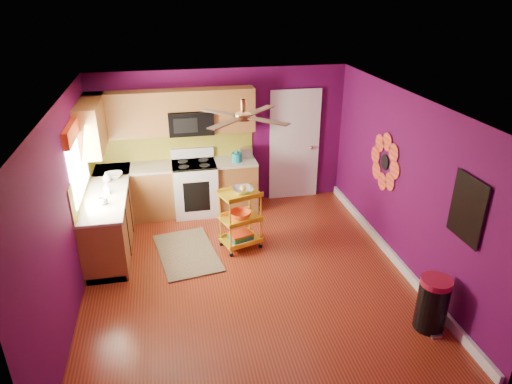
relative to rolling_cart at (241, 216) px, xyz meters
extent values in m
plane|color=maroon|center=(-0.05, -0.81, -0.54)|extent=(5.00, 5.00, 0.00)
cube|color=#510943|center=(-0.05, 1.69, 0.71)|extent=(4.50, 0.04, 2.50)
cube|color=#510943|center=(-0.05, -3.31, 0.71)|extent=(4.50, 0.04, 2.50)
cube|color=#510943|center=(-2.30, -0.81, 0.71)|extent=(0.04, 5.00, 2.50)
cube|color=#510943|center=(2.20, -0.81, 0.71)|extent=(0.04, 5.00, 2.50)
cube|color=silver|center=(-0.05, -0.81, 1.96)|extent=(4.50, 5.00, 0.04)
cube|color=white|center=(2.17, -0.81, -0.47)|extent=(0.05, 4.90, 0.14)
cube|color=brown|center=(-2.00, 0.54, -0.09)|extent=(0.60, 2.30, 0.90)
cube|color=brown|center=(-0.90, 1.39, -0.09)|extent=(2.80, 0.60, 0.90)
cube|color=beige|center=(-2.00, 0.54, 0.38)|extent=(0.63, 2.30, 0.04)
cube|color=beige|center=(-0.90, 1.39, 0.38)|extent=(2.80, 0.63, 0.04)
cube|color=black|center=(-2.00, 0.54, -0.49)|extent=(0.54, 2.30, 0.10)
cube|color=black|center=(-0.90, 1.39, -0.49)|extent=(2.80, 0.54, 0.10)
cube|color=white|center=(-0.60, 1.36, -0.08)|extent=(0.76, 0.66, 0.92)
cube|color=black|center=(-0.60, 1.36, 0.38)|extent=(0.76, 0.62, 0.03)
cube|color=white|center=(-0.60, 1.64, 0.50)|extent=(0.76, 0.06, 0.18)
cube|color=black|center=(-0.60, 1.04, -0.09)|extent=(0.45, 0.02, 0.55)
cube|color=brown|center=(-1.64, 1.53, 1.28)|extent=(1.32, 0.33, 0.75)
cube|color=brown|center=(0.14, 1.53, 1.28)|extent=(0.72, 0.33, 0.75)
cube|color=brown|center=(-0.60, 1.53, 1.49)|extent=(0.76, 0.33, 0.34)
cube|color=brown|center=(-2.13, 1.04, 1.28)|extent=(0.33, 1.30, 0.75)
cube|color=black|center=(-0.60, 1.49, 1.11)|extent=(0.76, 0.38, 0.40)
cube|color=olive|center=(-0.90, 1.68, 0.65)|extent=(2.80, 0.01, 0.51)
cube|color=olive|center=(-2.29, 0.54, 0.65)|extent=(0.01, 2.30, 0.51)
cube|color=white|center=(-2.28, 0.24, 1.01)|extent=(0.03, 1.20, 1.00)
cube|color=red|center=(-2.25, 0.24, 1.48)|extent=(0.08, 1.35, 0.22)
cube|color=white|center=(1.30, 1.67, 0.48)|extent=(0.85, 0.04, 2.05)
cube|color=white|center=(1.30, 1.65, 0.48)|extent=(0.95, 0.02, 2.15)
sphere|color=#BF8C3F|center=(1.62, 1.61, 0.46)|extent=(0.07, 0.07, 0.07)
cylinder|color=black|center=(2.18, -0.21, 0.81)|extent=(0.01, 0.24, 0.24)
cube|color=#166F93|center=(2.18, -2.21, 1.01)|extent=(0.03, 0.52, 0.72)
cube|color=black|center=(2.17, -2.21, 1.01)|extent=(0.01, 0.56, 0.76)
cylinder|color=#BF8C3F|center=(-0.05, -0.61, 1.88)|extent=(0.06, 0.06, 0.16)
cylinder|color=#BF8C3F|center=(-0.05, -0.61, 1.74)|extent=(0.20, 0.20, 0.08)
cube|color=#4C2D19|center=(0.22, -0.34, 1.74)|extent=(0.47, 0.47, 0.01)
cube|color=#4C2D19|center=(-0.32, -0.34, 1.74)|extent=(0.47, 0.47, 0.01)
cube|color=#4C2D19|center=(-0.32, -0.88, 1.74)|extent=(0.47, 0.47, 0.01)
cube|color=#4C2D19|center=(0.22, -0.88, 1.74)|extent=(0.47, 0.47, 0.01)
cube|color=black|center=(-0.86, -0.03, -0.53)|extent=(1.05, 1.49, 0.02)
cylinder|color=yellow|center=(-0.20, -0.25, -0.05)|extent=(0.03, 0.03, 0.90)
cylinder|color=yellow|center=(0.29, -0.09, -0.05)|extent=(0.03, 0.03, 0.90)
cylinder|color=yellow|center=(-0.31, 0.09, -0.05)|extent=(0.03, 0.03, 0.90)
cylinder|color=yellow|center=(0.18, 0.25, -0.05)|extent=(0.03, 0.03, 0.90)
sphere|color=black|center=(-0.20, -0.25, -0.51)|extent=(0.06, 0.06, 0.06)
sphere|color=black|center=(0.29, -0.09, -0.51)|extent=(0.06, 0.06, 0.06)
sphere|color=black|center=(-0.31, 0.09, -0.51)|extent=(0.06, 0.06, 0.06)
sphere|color=black|center=(0.18, 0.25, -0.51)|extent=(0.06, 0.06, 0.06)
cube|color=yellow|center=(-0.01, 0.00, 0.38)|extent=(0.68, 0.58, 0.03)
cube|color=yellow|center=(-0.01, 0.00, -0.03)|extent=(0.68, 0.58, 0.03)
cube|color=yellow|center=(-0.01, 0.00, -0.41)|extent=(0.68, 0.58, 0.03)
imported|color=beige|center=(0.04, 0.01, 0.43)|extent=(0.40, 0.40, 0.08)
sphere|color=yellow|center=(0.04, 0.01, 0.46)|extent=(0.11, 0.11, 0.11)
imported|color=red|center=(-0.01, 0.00, 0.03)|extent=(0.41, 0.41, 0.10)
cube|color=navy|center=(-0.01, 0.00, -0.38)|extent=(0.40, 0.34, 0.04)
cube|color=#267233|center=(-0.01, 0.00, -0.34)|extent=(0.40, 0.34, 0.04)
cube|color=red|center=(-0.01, 0.00, -0.30)|extent=(0.40, 0.34, 0.03)
cylinder|color=black|center=(1.92, -2.28, -0.23)|extent=(0.37, 0.37, 0.62)
cylinder|color=#A21732|center=(1.92, -2.28, 0.12)|extent=(0.36, 0.36, 0.07)
cube|color=beige|center=(1.92, -2.46, -0.52)|extent=(0.13, 0.06, 0.03)
cylinder|color=teal|center=(0.16, 1.32, 0.48)|extent=(0.18, 0.18, 0.16)
sphere|color=teal|center=(0.16, 1.32, 0.58)|extent=(0.06, 0.06, 0.06)
cube|color=beige|center=(0.35, 1.50, 0.49)|extent=(0.22, 0.15, 0.18)
imported|color=#EA3F72|center=(-1.96, 0.37, 0.49)|extent=(0.08, 0.08, 0.18)
imported|color=white|center=(-2.01, 0.82, 0.49)|extent=(0.13, 0.13, 0.17)
imported|color=white|center=(-1.92, 1.00, 0.44)|extent=(0.29, 0.29, 0.07)
imported|color=white|center=(-1.98, 0.00, 0.45)|extent=(0.13, 0.13, 0.10)
camera|label=1|loc=(-0.99, -6.14, 3.28)|focal=32.00mm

